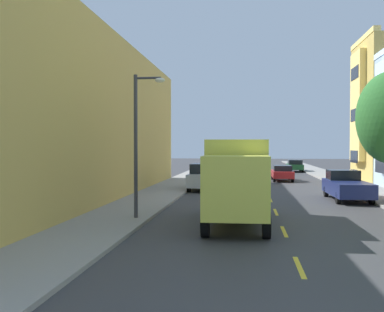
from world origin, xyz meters
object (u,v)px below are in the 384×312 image
object	(u,v)px
parked_pickup_navy	(347,186)
delivery_box_truck	(237,177)
parked_wagon_forest	(295,165)
moving_red_sedan	(282,173)
parked_pickup_champagne	(214,171)
street_lamp	(140,134)
parked_suv_silver	(204,176)
parked_hatchback_black	(223,167)

from	to	relation	value
parked_pickup_navy	delivery_box_truck	bearing A→B (deg)	-125.15
parked_wagon_forest	moving_red_sedan	size ratio (longest dim) A/B	1.06
parked_pickup_champagne	parked_wagon_forest	bearing A→B (deg)	57.77
street_lamp	parked_pickup_navy	xyz separation A→B (m)	(10.40, 8.82, -2.88)
parked_suv_silver	moving_red_sedan	size ratio (longest dim) A/B	1.07
street_lamp	parked_pickup_champagne	size ratio (longest dim) A/B	1.14
delivery_box_truck	parked_pickup_navy	distance (m)	10.95
delivery_box_truck	parked_hatchback_black	size ratio (longest dim) A/B	1.83
parked_pickup_champagne	moving_red_sedan	bearing A→B (deg)	-7.20
delivery_box_truck	moving_red_sedan	bearing A→B (deg)	81.22
parked_pickup_champagne	parked_suv_silver	world-z (taller)	parked_suv_silver
parked_suv_silver	parked_hatchback_black	xyz separation A→B (m)	(0.28, 20.13, -0.23)
street_lamp	parked_wagon_forest	size ratio (longest dim) A/B	1.28
delivery_box_truck	parked_pickup_champagne	size ratio (longest dim) A/B	1.38
parked_suv_silver	moving_red_sedan	distance (m)	11.36
parked_pickup_champagne	parked_pickup_navy	world-z (taller)	same
street_lamp	delivery_box_truck	xyz separation A→B (m)	(4.13, -0.08, -1.77)
parked_wagon_forest	moving_red_sedan	xyz separation A→B (m)	(-2.66, -14.96, -0.05)
delivery_box_truck	parked_suv_silver	xyz separation A→B (m)	(-2.70, 13.88, -0.95)
street_lamp	moving_red_sedan	xyz separation A→B (m)	(7.73, 23.24, -2.96)
street_lamp	moving_red_sedan	distance (m)	24.67
parked_wagon_forest	parked_pickup_champagne	bearing A→B (deg)	-122.23
parked_suv_silver	moving_red_sedan	world-z (taller)	parked_suv_silver
parked_pickup_navy	parked_suv_silver	bearing A→B (deg)	150.99
street_lamp	delivery_box_truck	size ratio (longest dim) A/B	0.83
parked_hatchback_black	parked_pickup_champagne	bearing A→B (deg)	-91.49
parked_pickup_champagne	parked_wagon_forest	distance (m)	16.75
parked_pickup_navy	parked_wagon_forest	xyz separation A→B (m)	(-0.01, 29.38, -0.02)
parked_hatchback_black	parked_wagon_forest	size ratio (longest dim) A/B	0.85
street_lamp	delivery_box_truck	bearing A→B (deg)	-1.15
parked_suv_silver	parked_wagon_forest	distance (m)	26.00
parked_hatchback_black	parked_suv_silver	bearing A→B (deg)	-90.80
parked_pickup_champagne	delivery_box_truck	bearing A→B (deg)	-83.67
parked_suv_silver	parked_hatchback_black	size ratio (longest dim) A/B	1.20
moving_red_sedan	parked_pickup_navy	bearing A→B (deg)	-79.52
delivery_box_truck	parked_pickup_navy	bearing A→B (deg)	54.85
parked_pickup_champagne	street_lamp	bearing A→B (deg)	-93.47
parked_pickup_navy	parked_hatchback_black	xyz separation A→B (m)	(-8.69, 25.10, -0.07)
street_lamp	parked_hatchback_black	size ratio (longest dim) A/B	1.51
parked_hatchback_black	delivery_box_truck	bearing A→B (deg)	-85.94
parked_wagon_forest	delivery_box_truck	bearing A→B (deg)	-99.28
parked_pickup_champagne	moving_red_sedan	size ratio (longest dim) A/B	1.19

